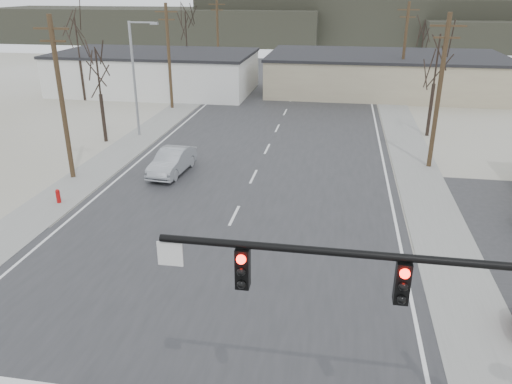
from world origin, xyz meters
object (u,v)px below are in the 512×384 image
car_far_a (300,90)px  car_far_b (310,63)px  fire_hydrant (58,196)px  sedan_crossing (172,161)px  traffic_signal_mast (449,323)px

car_far_a → car_far_b: size_ratio=1.13×
fire_hydrant → sedan_crossing: 7.55m
traffic_signal_mast → fire_hydrant: traffic_signal_mast is taller
car_far_a → fire_hydrant: bearing=77.9°
car_far_b → car_far_a: bearing=-90.7°
fire_hydrant → car_far_a: car_far_a is taller
fire_hydrant → car_far_a: (10.94, 31.73, 0.27)m
traffic_signal_mast → car_far_b: 67.06m
car_far_b → sedan_crossing: bearing=-98.6°
fire_hydrant → sedan_crossing: (4.83, 5.80, 0.39)m
fire_hydrant → car_far_b: car_far_b is taller
sedan_crossing → car_far_a: bearing=81.3°
fire_hydrant → traffic_signal_mast: bearing=-38.1°
car_far_a → car_far_b: 20.60m
traffic_signal_mast → car_far_a: traffic_signal_mast is taller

